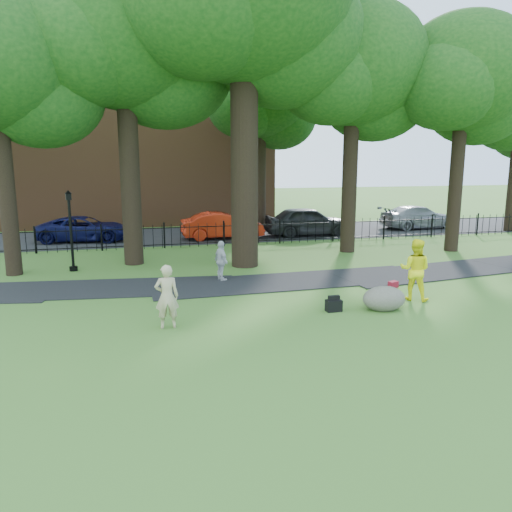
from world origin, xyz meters
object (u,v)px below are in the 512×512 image
object	(u,v)px
man	(415,270)
red_sedan	(222,225)
big_tree	(247,6)
woman	(167,296)
boulder	(384,297)
lamppost	(71,232)

from	to	relation	value
man	red_sedan	xyz separation A→B (m)	(-3.78, 13.52, -0.23)
big_tree	man	size ratio (longest dim) A/B	7.37
woman	boulder	size ratio (longest dim) A/B	1.32
man	red_sedan	world-z (taller)	man
boulder	lamppost	size ratio (longest dim) A/B	0.40
man	lamppost	bearing A→B (deg)	6.43
big_tree	lamppost	xyz separation A→B (m)	(-6.99, 0.58, -8.57)
big_tree	woman	xyz separation A→B (m)	(-3.80, -7.22, -9.29)
big_tree	lamppost	world-z (taller)	big_tree
woman	red_sedan	distance (m)	14.92
boulder	red_sedan	bearing A→B (deg)	99.45
big_tree	red_sedan	xyz separation A→B (m)	(0.19, 7.16, -9.40)
woman	boulder	distance (m)	6.38
boulder	red_sedan	xyz separation A→B (m)	(-2.37, 14.23, 0.37)
woman	boulder	xyz separation A→B (m)	(6.36, 0.15, -0.48)
big_tree	man	world-z (taller)	big_tree
man	lamppost	xyz separation A→B (m)	(-10.96, 6.94, 0.60)
big_tree	man	bearing A→B (deg)	-58.02
man	boulder	world-z (taller)	man
woman	man	bearing A→B (deg)	-172.80
big_tree	boulder	bearing A→B (deg)	-70.11
boulder	red_sedan	world-z (taller)	red_sedan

